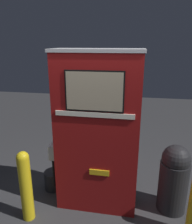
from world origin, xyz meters
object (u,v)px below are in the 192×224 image
Objects in this scene: safety_bollard at (26,184)px; squeegee_bucket at (54,180)px; gas_pump at (97,134)px; trash_bin at (174,178)px.

safety_bollard reaches higher than squeegee_bucket.
gas_pump is 1.13m from safety_bollard.
gas_pump reaches higher than safety_bollard.
safety_bollard is at bearing -164.64° from trash_bin.
gas_pump reaches higher than squeegee_bucket.
trash_bin is 1.85m from squeegee_bucket.
gas_pump is at bearing -176.49° from trash_bin.
trash_bin reaches higher than squeegee_bucket.
squeegee_bucket is (0.11, 0.67, -0.37)m from safety_bollard.
gas_pump is at bearing -15.24° from squeegee_bucket.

